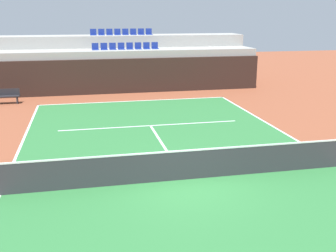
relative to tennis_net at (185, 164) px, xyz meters
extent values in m
plane|color=brown|center=(0.00, 0.00, -0.51)|extent=(80.00, 80.00, 0.00)
cube|color=#2D7238|center=(0.00, 0.00, -0.50)|extent=(11.00, 24.00, 0.01)
cube|color=white|center=(0.00, 11.95, -0.50)|extent=(11.00, 0.10, 0.00)
cube|color=white|center=(0.00, 6.40, -0.50)|extent=(8.26, 0.10, 0.00)
cube|color=white|center=(0.00, 3.20, -0.50)|extent=(0.10, 6.40, 0.00)
cube|color=black|center=(0.00, 14.63, 0.60)|extent=(17.56, 0.30, 2.21)
cube|color=#9E9E99|center=(0.00, 15.98, 0.83)|extent=(17.56, 2.40, 2.67)
cube|color=#9E9E99|center=(0.00, 18.38, 1.24)|extent=(17.56, 2.40, 3.49)
cube|color=navy|center=(-1.99, 15.98, 2.19)|extent=(0.44, 0.44, 0.04)
cube|color=navy|center=(-1.99, 16.18, 2.41)|extent=(0.44, 0.04, 0.40)
cube|color=navy|center=(-1.42, 15.98, 2.19)|extent=(0.44, 0.44, 0.04)
cube|color=navy|center=(-1.42, 16.18, 2.41)|extent=(0.44, 0.04, 0.40)
cube|color=navy|center=(-0.85, 15.98, 2.19)|extent=(0.44, 0.44, 0.04)
cube|color=navy|center=(-0.85, 16.18, 2.41)|extent=(0.44, 0.04, 0.40)
cube|color=navy|center=(-0.28, 15.98, 2.19)|extent=(0.44, 0.44, 0.04)
cube|color=navy|center=(-0.28, 16.18, 2.41)|extent=(0.44, 0.04, 0.40)
cube|color=navy|center=(0.28, 15.98, 2.19)|extent=(0.44, 0.44, 0.04)
cube|color=navy|center=(0.28, 16.18, 2.41)|extent=(0.44, 0.04, 0.40)
cube|color=navy|center=(0.85, 15.98, 2.19)|extent=(0.44, 0.44, 0.04)
cube|color=navy|center=(0.85, 16.18, 2.41)|extent=(0.44, 0.04, 0.40)
cube|color=navy|center=(1.42, 15.98, 2.19)|extent=(0.44, 0.44, 0.04)
cube|color=navy|center=(1.42, 16.18, 2.41)|extent=(0.44, 0.04, 0.40)
cube|color=navy|center=(1.99, 15.98, 2.19)|extent=(0.44, 0.44, 0.04)
cube|color=navy|center=(1.99, 16.18, 2.41)|extent=(0.44, 0.04, 0.40)
cube|color=navy|center=(-1.99, 18.38, 3.01)|extent=(0.44, 0.44, 0.04)
cube|color=navy|center=(-1.99, 18.58, 3.23)|extent=(0.44, 0.04, 0.40)
cube|color=navy|center=(-1.42, 18.38, 3.01)|extent=(0.44, 0.44, 0.04)
cube|color=navy|center=(-1.42, 18.58, 3.23)|extent=(0.44, 0.04, 0.40)
cube|color=navy|center=(-0.85, 18.38, 3.01)|extent=(0.44, 0.44, 0.04)
cube|color=navy|center=(-0.85, 18.58, 3.23)|extent=(0.44, 0.04, 0.40)
cube|color=navy|center=(-0.28, 18.38, 3.01)|extent=(0.44, 0.44, 0.04)
cube|color=navy|center=(-0.28, 18.58, 3.23)|extent=(0.44, 0.04, 0.40)
cube|color=navy|center=(0.28, 18.38, 3.01)|extent=(0.44, 0.44, 0.04)
cube|color=navy|center=(0.28, 18.58, 3.23)|extent=(0.44, 0.04, 0.40)
cube|color=navy|center=(0.85, 18.38, 3.01)|extent=(0.44, 0.44, 0.04)
cube|color=navy|center=(0.85, 18.58, 3.23)|extent=(0.44, 0.04, 0.40)
cube|color=navy|center=(1.42, 18.38, 3.01)|extent=(0.44, 0.44, 0.04)
cube|color=navy|center=(1.42, 18.58, 3.23)|extent=(0.44, 0.04, 0.40)
cube|color=navy|center=(1.99, 18.38, 3.01)|extent=(0.44, 0.44, 0.04)
cube|color=navy|center=(1.99, 18.58, 3.23)|extent=(0.44, 0.04, 0.40)
cube|color=#333338|center=(0.00, 0.00, -0.04)|extent=(10.90, 0.02, 0.92)
cube|color=white|center=(0.00, 0.00, 0.45)|extent=(10.90, 0.04, 0.05)
cube|color=#232328|center=(-7.26, 12.73, -0.06)|extent=(1.50, 0.40, 0.05)
cube|color=#232328|center=(-7.26, 12.91, 0.16)|extent=(1.50, 0.04, 0.36)
cube|color=#2D2D33|center=(-6.66, 12.59, -0.30)|extent=(0.06, 0.06, 0.42)
cube|color=#2D2D33|center=(-6.66, 12.87, -0.30)|extent=(0.06, 0.06, 0.42)
camera|label=1|loc=(-2.97, -11.33, 4.49)|focal=43.36mm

